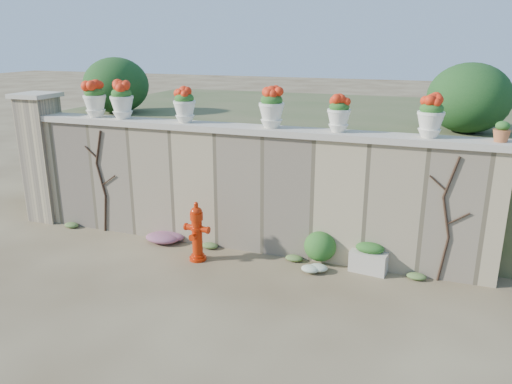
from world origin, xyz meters
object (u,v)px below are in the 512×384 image
at_px(urn_pot_0, 95,100).
at_px(terracotta_pot, 502,133).
at_px(fire_hydrant, 197,231).
at_px(planter_box, 369,258).

height_order(urn_pot_0, terracotta_pot, urn_pot_0).
distance_m(fire_hydrant, urn_pot_0, 3.12).
distance_m(urn_pot_0, terracotta_pot, 6.63).
bearing_deg(planter_box, fire_hydrant, -161.30).
bearing_deg(planter_box, urn_pot_0, -175.47).
bearing_deg(fire_hydrant, terracotta_pot, 14.04).
xyz_separation_m(fire_hydrant, planter_box, (2.67, 0.53, -0.28)).
distance_m(fire_hydrant, terracotta_pot, 4.69).
height_order(fire_hydrant, urn_pot_0, urn_pot_0).
bearing_deg(urn_pot_0, terracotta_pot, 0.00).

